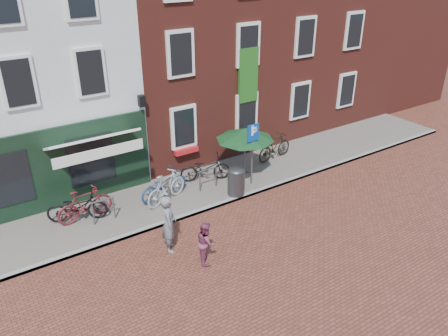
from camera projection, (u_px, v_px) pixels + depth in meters
ground at (214, 209)px, 15.50m from camera, size 80.00×80.00×0.00m
sidewalk at (215, 183)px, 17.09m from camera, size 24.00×3.00×0.10m
building_brick_mid at (167, 29)px, 19.47m from camera, size 6.00×8.00×10.00m
building_brick_right at (273, 18)px, 22.43m from camera, size 6.00×8.00×10.00m
filler_right at (359, 18)px, 25.85m from camera, size 7.00×8.00×9.00m
litter_bin at (236, 179)px, 15.98m from camera, size 0.63×0.63×1.16m
parking_sign at (253, 144)px, 16.21m from camera, size 0.50×0.08×2.43m
parasol at (245, 132)px, 16.69m from camera, size 2.25×2.25×2.12m
woman at (169, 224)px, 13.03m from camera, size 0.67×0.79×1.84m
boy at (206, 242)px, 12.64m from camera, size 0.71×0.79×1.32m
bicycle_0 at (77, 207)px, 14.46m from camera, size 2.05×1.35×1.02m
bicycle_1 at (85, 204)px, 14.50m from camera, size 1.92×0.68×1.13m
bicycle_2 at (164, 185)px, 15.80m from camera, size 2.03×1.02×1.02m
bicycle_3 at (166, 187)px, 15.52m from camera, size 1.95×1.16×1.13m
bicycle_4 at (205, 168)px, 16.99m from camera, size 2.05×1.35×1.02m
bicycle_5 at (275, 147)px, 18.67m from camera, size 1.94×0.79×1.13m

